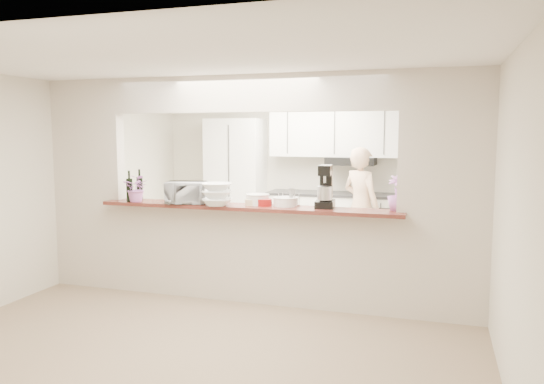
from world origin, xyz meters
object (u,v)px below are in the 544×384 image
at_px(toaster_oven, 186,193).
at_px(person, 361,206).
at_px(refrigerator, 441,203).
at_px(stand_mixer, 325,188).

height_order(toaster_oven, person, person).
relative_size(toaster_oven, person, 0.26).
bearing_deg(person, toaster_oven, 86.57).
relative_size(refrigerator, person, 1.02).
relative_size(refrigerator, stand_mixer, 3.76).
height_order(refrigerator, person, refrigerator).
xyz_separation_m(refrigerator, stand_mixer, (-1.20, -2.58, 0.44)).
distance_m(stand_mixer, person, 2.04).
xyz_separation_m(stand_mixer, person, (0.11, 1.99, -0.46)).
relative_size(toaster_oven, stand_mixer, 0.98).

